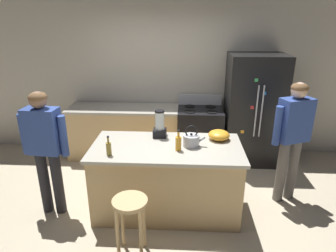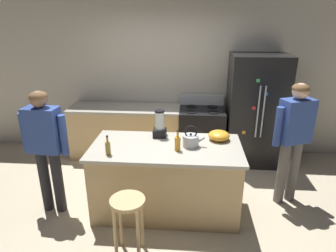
% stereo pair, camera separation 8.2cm
% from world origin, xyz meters
% --- Properties ---
extents(ground_plane, '(14.00, 14.00, 0.00)m').
position_xyz_m(ground_plane, '(0.00, 0.00, 0.00)').
color(ground_plane, beige).
extents(back_wall, '(8.00, 0.10, 2.70)m').
position_xyz_m(back_wall, '(0.00, 1.95, 1.35)').
color(back_wall, beige).
rests_on(back_wall, ground_plane).
extents(kitchen_island, '(1.84, 0.92, 0.90)m').
position_xyz_m(kitchen_island, '(0.00, 0.00, 0.45)').
color(kitchen_island, tan).
rests_on(kitchen_island, ground_plane).
extents(back_counter_run, '(2.00, 0.64, 0.90)m').
position_xyz_m(back_counter_run, '(-0.80, 1.55, 0.45)').
color(back_counter_run, tan).
rests_on(back_counter_run, ground_plane).
extents(refrigerator, '(0.90, 0.73, 1.83)m').
position_xyz_m(refrigerator, '(1.35, 1.50, 0.91)').
color(refrigerator, black).
rests_on(refrigerator, ground_plane).
extents(stove_range, '(0.76, 0.65, 1.08)m').
position_xyz_m(stove_range, '(0.48, 1.52, 0.46)').
color(stove_range, black).
rests_on(stove_range, ground_plane).
extents(person_by_island_left, '(0.60, 0.25, 1.60)m').
position_xyz_m(person_by_island_left, '(-1.46, -0.12, 0.97)').
color(person_by_island_left, '#26262B').
rests_on(person_by_island_left, ground_plane).
extents(person_by_sink_right, '(0.58, 0.35, 1.64)m').
position_xyz_m(person_by_sink_right, '(1.60, 0.32, 1.00)').
color(person_by_sink_right, '#66605B').
rests_on(person_by_sink_right, ground_plane).
extents(bar_stool, '(0.36, 0.36, 0.68)m').
position_xyz_m(bar_stool, '(-0.32, -0.81, 0.53)').
color(bar_stool, tan).
rests_on(bar_stool, ground_plane).
extents(blender_appliance, '(0.17, 0.17, 0.36)m').
position_xyz_m(blender_appliance, '(-0.11, 0.30, 1.06)').
color(blender_appliance, black).
rests_on(blender_appliance, kitchen_island).
extents(bottle_vinegar, '(0.06, 0.06, 0.24)m').
position_xyz_m(bottle_vinegar, '(-0.64, -0.28, 0.99)').
color(bottle_vinegar, olive).
rests_on(bottle_vinegar, kitchen_island).
extents(bottle_soda, '(0.07, 0.07, 0.26)m').
position_xyz_m(bottle_soda, '(0.14, -0.11, 1.00)').
color(bottle_soda, orange).
rests_on(bottle_soda, kitchen_island).
extents(mixing_bowl, '(0.27, 0.27, 0.12)m').
position_xyz_m(mixing_bowl, '(0.66, 0.25, 0.96)').
color(mixing_bowl, orange).
rests_on(mixing_bowl, kitchen_island).
extents(tea_kettle, '(0.28, 0.20, 0.27)m').
position_xyz_m(tea_kettle, '(0.30, 0.03, 0.98)').
color(tea_kettle, '#B7BABF').
rests_on(tea_kettle, kitchen_island).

